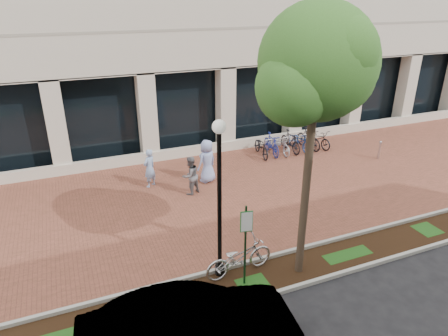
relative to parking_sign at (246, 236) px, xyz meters
name	(u,v)px	position (x,y,z in m)	size (l,w,h in m)	color
ground	(226,194)	(1.66, 5.27, -1.57)	(120.00, 120.00, 0.00)	black
brick_plaza	(226,194)	(1.66, 5.27, -1.57)	(40.00, 9.00, 0.01)	brown
planting_strip	(295,269)	(1.66, 0.02, -1.57)	(40.00, 1.50, 0.01)	black
curb_plaza_side	(282,253)	(1.66, 0.77, -1.51)	(40.00, 0.12, 0.12)	#A0A097
curb_street_side	(309,283)	(1.66, -0.73, -1.51)	(40.00, 0.12, 0.12)	#A0A097
parking_sign	(246,236)	(0.00, 0.00, 0.00)	(0.34, 0.07, 2.48)	#13341A
lamppost	(219,194)	(-0.48, 0.67, 1.04)	(0.36, 0.36, 4.64)	black
street_tree	(318,70)	(1.77, -0.04, 4.23)	(3.39, 2.83, 7.41)	#4B3B2B
locked_bicycle	(239,257)	(0.05, 0.49, -1.02)	(0.73, 2.11, 1.11)	#B5B5B9
pedestrian_left	(149,168)	(-1.03, 7.12, -0.74)	(0.61, 0.40, 1.66)	#8BA5D0
pedestrian_mid	(190,176)	(0.33, 5.84, -0.77)	(0.78, 0.61, 1.61)	slate
pedestrian_right	(207,161)	(1.35, 6.67, -0.63)	(0.92, 0.60, 1.89)	#90A0D7
bollard	(379,150)	(10.01, 5.86, -1.10)	(0.12, 0.12, 0.93)	#BBBBC0
bike_rack_cluster	(290,142)	(6.52, 8.41, -1.06)	(4.24, 1.96, 1.09)	black
sedan_near_curb	(191,333)	(-2.15, -1.85, -0.78)	(1.67, 4.80, 1.58)	#A1A2A6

